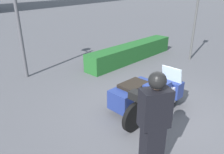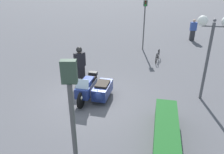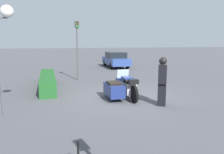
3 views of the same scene
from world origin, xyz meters
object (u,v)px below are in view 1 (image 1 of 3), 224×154
at_px(officer_rider, 154,120).
at_px(traffic_light_near, 197,4).
at_px(police_motorcycle, 146,94).
at_px(hedge_bush_curbside, 132,52).

xyz_separation_m(officer_rider, traffic_light_near, (6.57, 2.33, 1.42)).
bearing_deg(police_motorcycle, officer_rider, -140.12).
relative_size(police_motorcycle, officer_rider, 1.30).
relative_size(police_motorcycle, traffic_light_near, 0.66).
xyz_separation_m(hedge_bush_curbside, traffic_light_near, (1.87, -1.88, 2.05)).
height_order(police_motorcycle, hedge_bush_curbside, police_motorcycle).
relative_size(officer_rider, hedge_bush_curbside, 0.37).
bearing_deg(hedge_bush_curbside, officer_rider, -138.09).
bearing_deg(police_motorcycle, traffic_light_near, 14.12).
relative_size(hedge_bush_curbside, traffic_light_near, 1.35).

